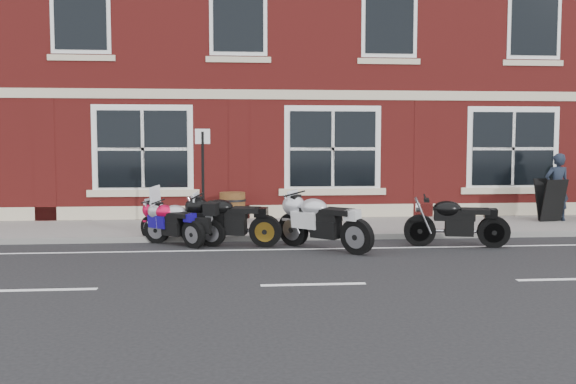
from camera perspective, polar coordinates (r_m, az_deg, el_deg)
The scene contains 13 objects.
ground at distance 12.72m, azimuth 0.51°, elevation -5.27°, with size 80.00×80.00×0.00m, color black.
sidewalk at distance 15.67m, azimuth -0.59°, elevation -3.21°, with size 30.00×3.00×0.12m, color slate.
kerb at distance 14.11m, azimuth -0.07°, elevation -4.06°, with size 30.00×0.16×0.12m, color slate.
pub_building at distance 23.33m, azimuth -2.13°, elevation 13.95°, with size 24.00×12.00×12.00m, color maroon.
moto_touring_silver at distance 13.64m, azimuth -9.40°, elevation -2.55°, with size 1.75×0.88×1.23m.
moto_sport_red at distance 13.66m, azimuth -10.31°, elevation -2.62°, with size 1.45×1.37×0.84m.
moto_sport_black at distance 13.36m, azimuth -5.33°, elevation -2.39°, with size 2.12×0.76×0.98m.
moto_sport_silver at distance 12.82m, azimuth 3.14°, elevation -2.53°, with size 1.70×1.74×1.03m.
moto_naked_black at distance 13.63m, azimuth 14.56°, elevation -2.43°, with size 2.11×0.63×0.96m.
pedestrian_left at distance 17.94m, azimuth 22.80°, elevation 0.40°, with size 0.64×0.42×1.74m, color black.
a_board_sign at distance 17.81m, azimuth 22.28°, elevation -0.65°, with size 0.66×0.44×1.10m, color black, non-canonical shape.
barrel_planter at distance 16.33m, azimuth -4.96°, elevation -1.36°, with size 0.68×0.68×0.76m.
parking_sign at distance 14.24m, azimuth -7.57°, elevation 1.64°, with size 0.33×0.07×2.32m.
Camera 1 is at (-1.25, -12.48, 2.15)m, focal length 40.00 mm.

